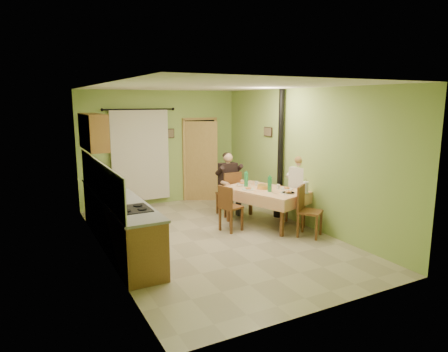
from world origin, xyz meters
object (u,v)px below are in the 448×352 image
man_far (228,176)px  man_right (300,181)px  chair_right (299,208)px  chair_near (309,221)px  stove_flue (280,171)px  chair_far (229,202)px  dining_table (265,207)px  chair_left (231,217)px

man_far → man_right: 1.60m
chair_right → chair_near: bearing=127.0°
chair_near → chair_right: (0.45, 0.86, 0.00)m
chair_right → stove_flue: bearing=-4.8°
chair_right → chair_far: bearing=18.7°
chair_far → dining_table: bearing=-74.4°
chair_left → man_far: bearing=136.4°
chair_near → chair_left: bearing=-76.2°
chair_right → stove_flue: stove_flue is taller
chair_far → man_far: size_ratio=0.72×
chair_right → man_right: 0.59m
chair_far → man_right: bearing=-48.1°
dining_table → stove_flue: bearing=11.7°
dining_table → man_right: bearing=-28.7°
chair_far → chair_right: bearing=-47.6°
man_far → man_right: same height
chair_near → man_right: man_right is taller
chair_left → man_right: (1.60, -0.13, 0.59)m
dining_table → chair_far: chair_far is taller
man_far → chair_left: bearing=-117.7°
chair_left → man_far: 1.30m
man_far → dining_table: bearing=-74.6°
chair_left → stove_flue: size_ratio=0.33×
dining_table → stove_flue: (0.61, 0.36, 0.64)m
chair_near → man_far: (-0.65, 2.02, 0.59)m
chair_left → stove_flue: bearing=87.0°
chair_near → stove_flue: stove_flue is taller
chair_far → stove_flue: (0.92, -0.66, 0.73)m
dining_table → chair_left: (-0.82, -0.01, -0.09)m
chair_near → chair_left: size_ratio=1.05×
chair_far → chair_near: (0.65, -2.01, -0.00)m
chair_right → man_right: size_ratio=0.72×
dining_table → chair_far: bearing=88.6°
chair_near → chair_right: size_ratio=0.97×
man_right → stove_flue: stove_flue is taller
stove_flue → chair_right: bearing=-69.6°
man_right → stove_flue: 0.54m
chair_far → chair_right: chair_right is taller
chair_near → stove_flue: size_ratio=0.35×
chair_left → man_right: man_right is taller
chair_near → stove_flue: bearing=-137.4°
chair_near → chair_right: bearing=-153.8°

